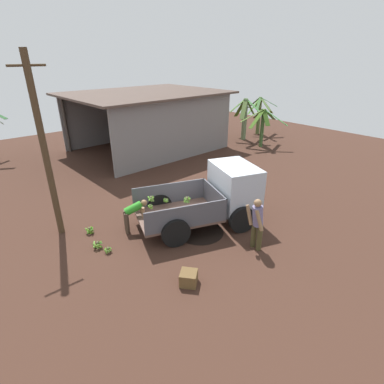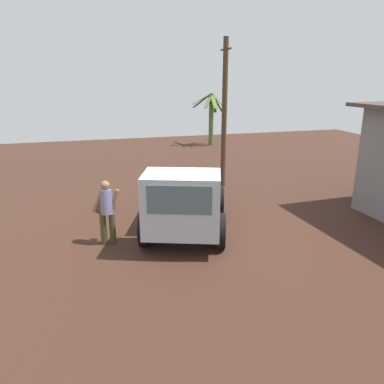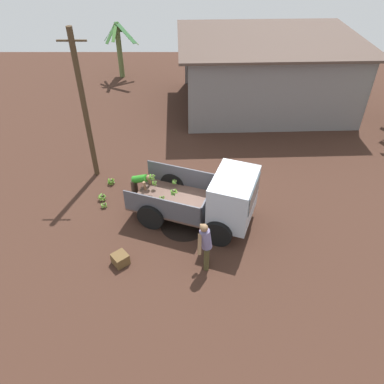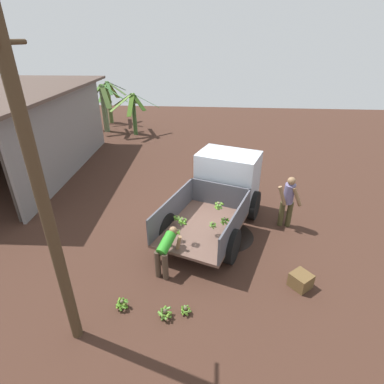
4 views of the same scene
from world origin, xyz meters
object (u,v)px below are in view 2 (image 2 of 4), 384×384
at_px(cargo_truck, 183,205).
at_px(person_foreground_visitor, 107,209).
at_px(person_worker_loading, 202,186).
at_px(utility_pole, 224,114).
at_px(banana_bunch_on_ground_1, 212,189).
at_px(banana_bunch_on_ground_0, 176,193).
at_px(banana_bunch_on_ground_2, 186,190).
at_px(wooden_crate_0, 106,205).

height_order(cargo_truck, person_foreground_visitor, cargo_truck).
relative_size(cargo_truck, person_worker_loading, 4.15).
distance_m(utility_pole, banana_bunch_on_ground_1, 2.98).
bearing_deg(banana_bunch_on_ground_0, banana_bunch_on_ground_2, 109.14).
distance_m(cargo_truck, utility_pole, 5.98).
distance_m(cargo_truck, banana_bunch_on_ground_1, 4.79).
height_order(banana_bunch_on_ground_0, banana_bunch_on_ground_2, banana_bunch_on_ground_2).
bearing_deg(wooden_crate_0, person_worker_loading, 85.05).
bearing_deg(person_worker_loading, cargo_truck, -6.26).
relative_size(person_worker_loading, banana_bunch_on_ground_2, 3.40).
height_order(person_foreground_visitor, banana_bunch_on_ground_1, person_foreground_visitor).
xyz_separation_m(person_foreground_visitor, wooden_crate_0, (-2.62, 0.11, -0.78)).
bearing_deg(banana_bunch_on_ground_1, person_worker_loading, -32.12).
relative_size(banana_bunch_on_ground_0, banana_bunch_on_ground_1, 0.83).
bearing_deg(person_foreground_visitor, utility_pole, -44.72).
distance_m(banana_bunch_on_ground_0, banana_bunch_on_ground_2, 0.45).
xyz_separation_m(utility_pole, person_foreground_visitor, (4.32, -4.93, -1.97)).
bearing_deg(banana_bunch_on_ground_0, cargo_truck, -11.05).
relative_size(cargo_truck, wooden_crate_0, 10.37).
xyz_separation_m(person_worker_loading, banana_bunch_on_ground_2, (-1.45, -0.19, -0.56)).
bearing_deg(banana_bunch_on_ground_0, utility_pole, 107.96).
xyz_separation_m(banana_bunch_on_ground_1, banana_bunch_on_ground_2, (-0.17, -0.99, 0.00)).
relative_size(utility_pole, person_worker_loading, 5.21).
relative_size(banana_bunch_on_ground_1, wooden_crate_0, 0.66).
xyz_separation_m(utility_pole, banana_bunch_on_ground_1, (0.72, -0.72, -2.80)).
bearing_deg(banana_bunch_on_ground_1, banana_bunch_on_ground_0, -90.90).
height_order(banana_bunch_on_ground_2, wooden_crate_0, wooden_crate_0).
relative_size(utility_pole, banana_bunch_on_ground_1, 19.85).
xyz_separation_m(utility_pole, banana_bunch_on_ground_0, (0.69, -2.14, -2.83)).
height_order(person_foreground_visitor, wooden_crate_0, person_foreground_visitor).
distance_m(person_foreground_visitor, banana_bunch_on_ground_0, 4.66).
xyz_separation_m(cargo_truck, banana_bunch_on_ground_0, (-4.16, 0.81, -0.98)).
bearing_deg(person_worker_loading, banana_bunch_on_ground_2, -152.20).
bearing_deg(person_worker_loading, banana_bunch_on_ground_0, -134.35).
bearing_deg(person_foreground_visitor, banana_bunch_on_ground_0, -33.52).
xyz_separation_m(person_worker_loading, banana_bunch_on_ground_1, (-1.28, 0.80, -0.56)).
bearing_deg(banana_bunch_on_ground_1, wooden_crate_0, -76.42).
relative_size(cargo_truck, banana_bunch_on_ground_2, 14.12).
relative_size(banana_bunch_on_ground_1, banana_bunch_on_ground_2, 0.89).
height_order(cargo_truck, wooden_crate_0, cargo_truck).
relative_size(person_foreground_visitor, wooden_crate_0, 3.92).
distance_m(person_foreground_visitor, person_worker_loading, 4.14).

